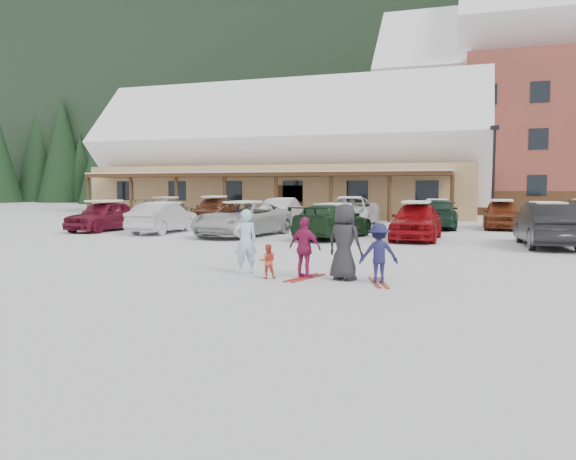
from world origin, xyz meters
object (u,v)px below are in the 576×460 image
(adult_skier, at_px, (245,242))
(child_magenta, at_px, (305,248))
(parked_car_2, at_px, (243,219))
(parked_car_5, at_px, (547,225))
(parked_car_8, at_px, (214,210))
(parked_car_9, at_px, (283,211))
(parked_car_7, at_px, (166,209))
(toddler_red, at_px, (268,261))
(parked_car_10, at_px, (350,212))
(parked_car_4, at_px, (416,221))
(parked_car_11, at_px, (437,214))
(parked_car_3, at_px, (333,221))
(day_lodge, at_px, (286,163))
(bystander_dark, at_px, (344,242))
(child_navy, at_px, (379,253))
(parked_car_0, at_px, (104,216))
(lamp_post, at_px, (494,167))
(parked_car_12, at_px, (501,214))
(parked_car_1, at_px, (163,218))

(adult_skier, distance_m, child_magenta, 1.60)
(parked_car_2, distance_m, parked_car_5, 11.94)
(parked_car_8, height_order, parked_car_9, parked_car_8)
(parked_car_7, bearing_deg, toddler_red, 119.78)
(parked_car_8, distance_m, parked_car_10, 7.91)
(parked_car_4, distance_m, parked_car_9, 11.12)
(parked_car_4, height_order, parked_car_11, parked_car_4)
(parked_car_3, distance_m, parked_car_8, 11.23)
(day_lodge, distance_m, bystander_dark, 30.64)
(parked_car_9, xyz_separation_m, parked_car_10, (4.00, -0.54, 0.06))
(bystander_dark, bearing_deg, adult_skier, 15.04)
(parked_car_3, bearing_deg, parked_car_2, 12.04)
(bystander_dark, relative_size, parked_car_2, 0.33)
(day_lodge, height_order, parked_car_9, day_lodge)
(parked_car_2, relative_size, parked_car_3, 1.10)
(adult_skier, bearing_deg, parked_car_8, -98.10)
(child_magenta, bearing_deg, parked_car_3, -63.55)
(toddler_red, height_order, parked_car_9, parked_car_9)
(child_navy, height_order, parked_car_5, parked_car_5)
(parked_car_2, bearing_deg, parked_car_0, -174.91)
(child_navy, relative_size, parked_car_10, 0.24)
(bystander_dark, relative_size, parked_car_7, 0.35)
(adult_skier, distance_m, parked_car_3, 9.82)
(child_magenta, relative_size, parked_car_5, 0.30)
(parked_car_5, height_order, parked_car_11, parked_car_5)
(parked_car_8, bearing_deg, parked_car_11, -5.12)
(parked_car_0, bearing_deg, bystander_dark, -32.78)
(lamp_post, distance_m, parked_car_10, 10.00)
(toddler_red, xyz_separation_m, parked_car_11, (2.65, 17.29, 0.33))
(parked_car_0, distance_m, parked_car_4, 14.67)
(parked_car_8, height_order, parked_car_12, parked_car_8)
(bystander_dark, height_order, parked_car_9, bystander_dark)
(parked_car_1, distance_m, parked_car_9, 8.44)
(bystander_dark, relative_size, parked_car_8, 0.38)
(child_navy, xyz_separation_m, parked_car_8, (-12.39, 17.08, 0.11))
(parked_car_4, bearing_deg, lamp_post, 76.61)
(day_lodge, height_order, lamp_post, day_lodge)
(day_lodge, distance_m, adult_skier, 29.71)
(toddler_red, height_order, parked_car_3, parked_car_3)
(day_lodge, relative_size, parked_car_10, 5.20)
(parked_car_9, relative_size, parked_car_10, 0.78)
(parked_car_2, height_order, parked_car_7, parked_car_2)
(parked_car_3, bearing_deg, parked_car_11, -108.34)
(parked_car_2, height_order, parked_car_11, parked_car_2)
(lamp_post, xyz_separation_m, adult_skier, (-6.23, -23.44, -2.48))
(parked_car_1, bearing_deg, parked_car_11, -150.63)
(day_lodge, relative_size, parked_car_9, 6.64)
(parked_car_9, bearing_deg, day_lodge, -75.57)
(parked_car_3, bearing_deg, parked_car_12, -121.87)
(lamp_post, relative_size, parked_car_2, 1.08)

